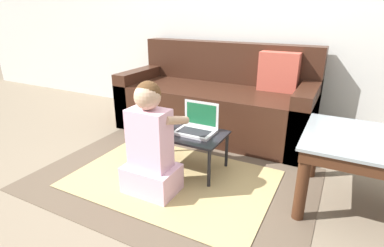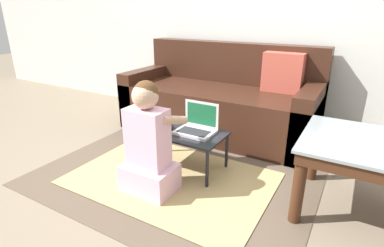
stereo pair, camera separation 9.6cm
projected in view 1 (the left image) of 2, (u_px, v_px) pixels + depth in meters
name	position (u px, v px, depth m)	size (l,w,h in m)	color
ground_plane	(189.00, 174.00, 2.29)	(16.00, 16.00, 0.00)	#7F705B
wall_back	(254.00, 2.00, 3.00)	(9.00, 0.06, 2.50)	silver
area_rug	(172.00, 179.00, 2.22)	(2.00, 1.36, 0.01)	brown
couch	(217.00, 102.00, 3.05)	(1.90, 0.82, 0.87)	#381E14
laptop_desk	(185.00, 136.00, 2.28)	(0.61, 0.38, 0.31)	black
laptop	(197.00, 128.00, 2.26)	(0.29, 0.21, 0.22)	silver
computer_mouse	(168.00, 128.00, 2.31)	(0.07, 0.10, 0.04)	black
person_seated	(151.00, 146.00, 1.96)	(0.36, 0.40, 0.78)	#E5B2CC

